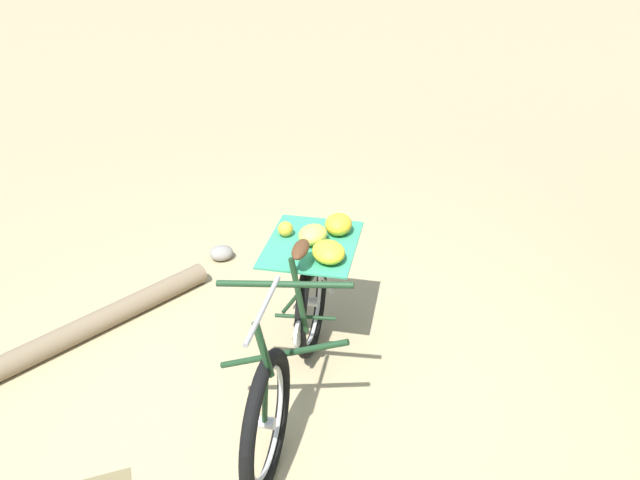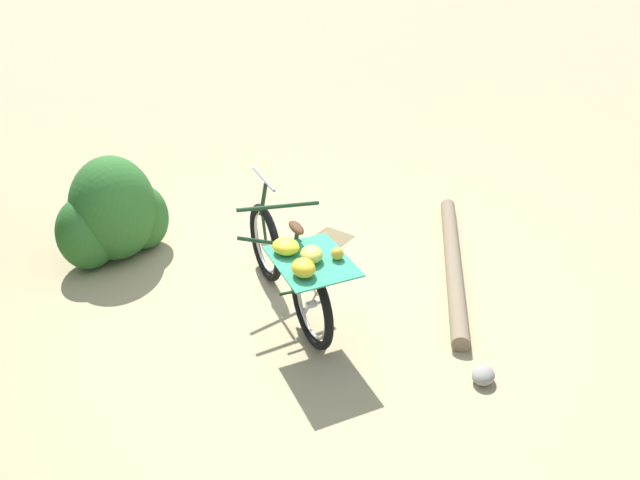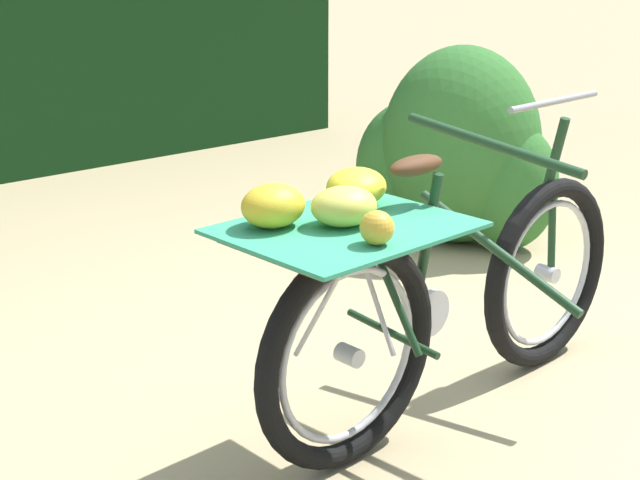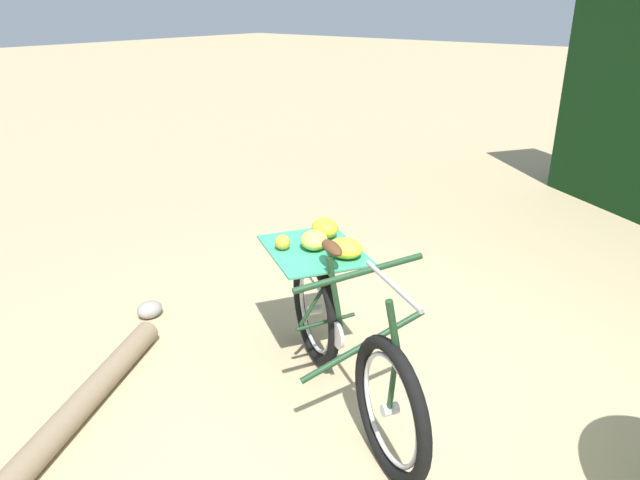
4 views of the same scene
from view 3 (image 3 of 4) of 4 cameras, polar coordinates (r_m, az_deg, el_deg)
name	(u,v)px [view 3 (image 3 of 4)]	position (r m, az deg, el deg)	size (l,w,h in m)	color
ground_plane	(456,384)	(3.54, 8.23, -8.63)	(60.00, 60.00, 0.00)	tan
bicycle	(437,288)	(3.12, 7.13, -2.93)	(1.17, 1.68, 1.03)	black
shrub_cluster	(457,157)	(5.02, 8.29, 5.01)	(1.10, 0.75, 1.04)	#2D6628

